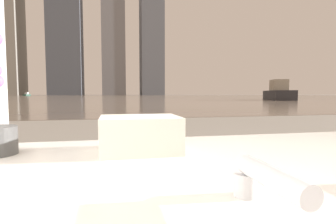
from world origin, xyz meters
TOP-DOWN VIEW (x-y plane):
  - faucet_near at (-0.19, 0.23)m, footprint 0.04×0.19m
  - towel_stack at (-0.35, 0.72)m, footprint 0.26×0.21m
  - harbor_water at (0.00, 62.00)m, footprint 180.00×110.00m
  - harbor_boat_2 at (16.56, 24.33)m, footprint 3.75×6.00m
  - harbor_boat_5 at (-24.70, 81.97)m, footprint 1.43×2.89m
  - skyline_tower_0 at (-41.72, 118.00)m, footprint 10.12×13.76m
  - skyline_tower_2 at (0.10, 118.00)m, footprint 9.87×9.48m
  - skyline_tower_3 at (16.87, 118.00)m, footprint 9.92×11.36m

SIDE VIEW (x-z plane):
  - harbor_water at x=0.00m, z-range 0.00..0.01m
  - harbor_boat_5 at x=-24.70m, z-range -0.14..0.89m
  - faucet_near at x=-0.19m, z-range 0.50..0.58m
  - towel_stack at x=-0.35m, z-range 0.49..0.61m
  - harbor_boat_2 at x=16.56m, z-range -0.30..1.82m
  - skyline_tower_2 at x=0.10m, z-range 0.00..42.62m
  - skyline_tower_0 at x=-41.72m, z-range 0.00..42.84m
  - skyline_tower_3 at x=16.87m, z-range 0.00..60.97m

